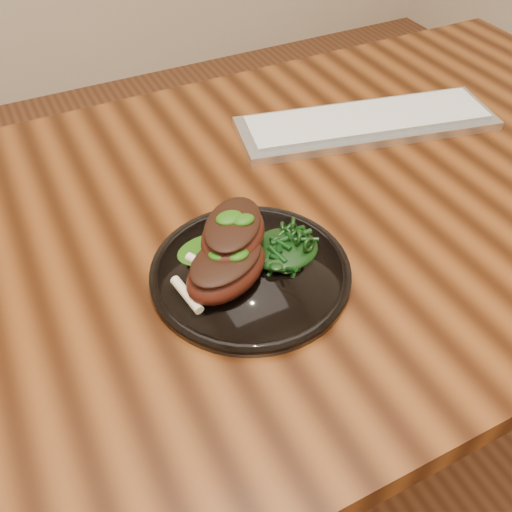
{
  "coord_description": "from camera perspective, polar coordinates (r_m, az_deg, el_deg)",
  "views": [
    {
      "loc": [
        -0.25,
        -0.55,
        1.26
      ],
      "look_at": [
        -0.03,
        -0.11,
        0.78
      ],
      "focal_mm": 40.0,
      "sensor_mm": 36.0,
      "label": 1
    }
  ],
  "objects": [
    {
      "name": "lamb_chop_back",
      "position": [
        0.68,
        -2.35,
        2.3
      ],
      "size": [
        0.13,
        0.14,
        0.05
      ],
      "color": "#44160D",
      "rests_on": "plate"
    },
    {
      "name": "plate",
      "position": [
        0.7,
        -0.56,
        -1.65
      ],
      "size": [
        0.25,
        0.25,
        0.02
      ],
      "color": "black",
      "rests_on": "desk"
    },
    {
      "name": "greens_heap",
      "position": [
        0.71,
        2.8,
        1.05
      ],
      "size": [
        0.09,
        0.08,
        0.03
      ],
      "color": "black",
      "rests_on": "plate"
    },
    {
      "name": "desk",
      "position": [
        0.85,
        -1.46,
        -0.49
      ],
      "size": [
        1.6,
        0.8,
        0.75
      ],
      "color": "black",
      "rests_on": "ground"
    },
    {
      "name": "keyboard",
      "position": [
        1.0,
        11.05,
        13.01
      ],
      "size": [
        0.45,
        0.22,
        0.02
      ],
      "color": "silver",
      "rests_on": "desk"
    },
    {
      "name": "lamb_chop_front",
      "position": [
        0.66,
        -3.02,
        -1.17
      ],
      "size": [
        0.14,
        0.12,
        0.05
      ],
      "color": "#44160D",
      "rests_on": "plate"
    },
    {
      "name": "herb_smear",
      "position": [
        0.72,
        -4.63,
        0.72
      ],
      "size": [
        0.09,
        0.06,
        0.01
      ],
      "primitive_type": "ellipsoid",
      "color": "#144307",
      "rests_on": "plate"
    }
  ]
}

